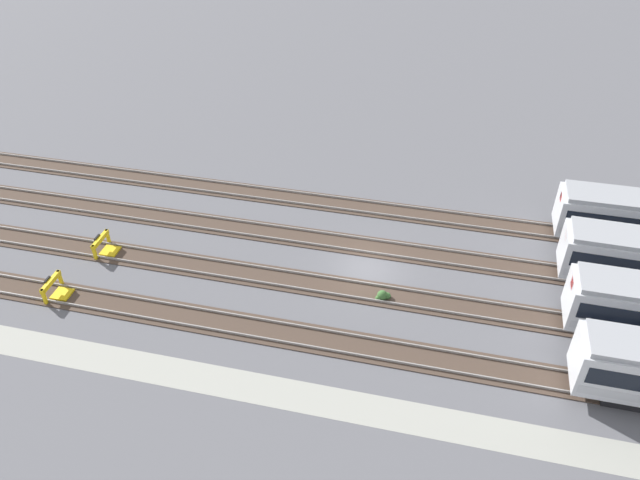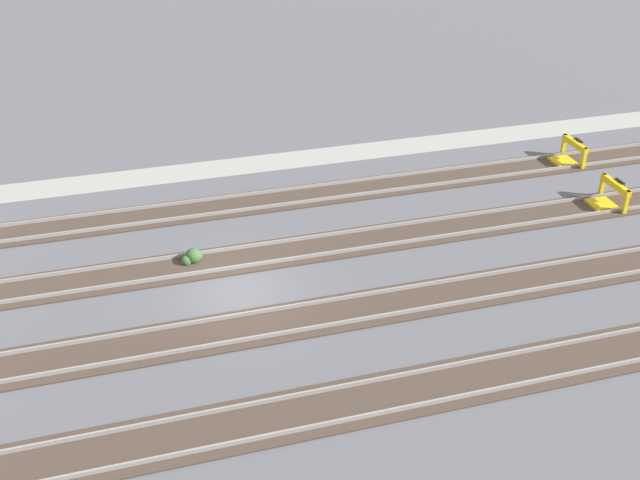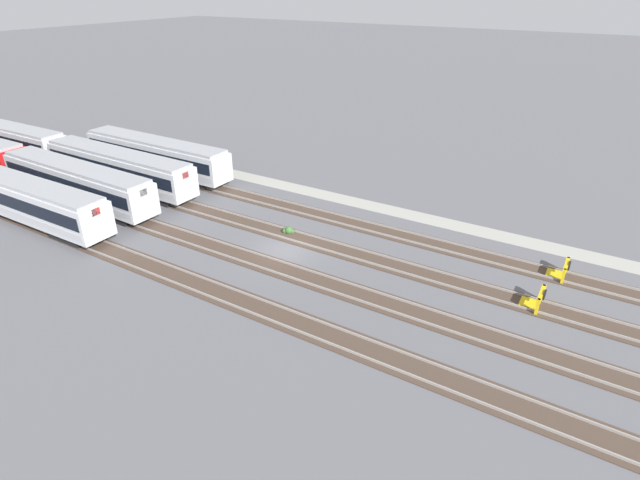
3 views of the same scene
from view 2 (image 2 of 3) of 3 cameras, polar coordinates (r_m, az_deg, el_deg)
The scene contains 9 objects.
ground_plane at distance 28.48m, azimuth -6.12°, elevation -3.99°, with size 400.00×400.00×0.00m, color #5B5B60.
service_walkway at distance 37.98m, azimuth -9.15°, elevation 5.24°, with size 54.00×2.00×0.01m, color #9E9E93.
rail_track_nearest at distance 34.29m, azimuth -8.22°, elevation 2.44°, with size 90.00×2.24×0.21m.
rail_track_near_inner at distance 30.35m, azimuth -6.91°, elevation -1.53°, with size 90.00×2.24×0.21m.
rail_track_middle at distance 26.62m, azimuth -5.23°, elevation -6.64°, with size 90.00×2.24×0.21m.
rail_track_far_inner at distance 23.20m, azimuth -2.96°, elevation -13.34°, with size 90.00×2.24×0.21m.
bumper_stop_nearest_track at distance 40.20m, azimuth 18.46°, elevation 6.29°, with size 1.36×2.00×1.22m.
bumper_stop_near_inner_track at distance 36.44m, azimuth 21.15°, elevation 3.18°, with size 1.34×2.00×1.22m.
weed_clump at distance 30.40m, azimuth -9.70°, elevation -1.28°, with size 0.92×0.70×0.64m.
Camera 2 is at (3.37, 23.16, 16.23)m, focal length 42.00 mm.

